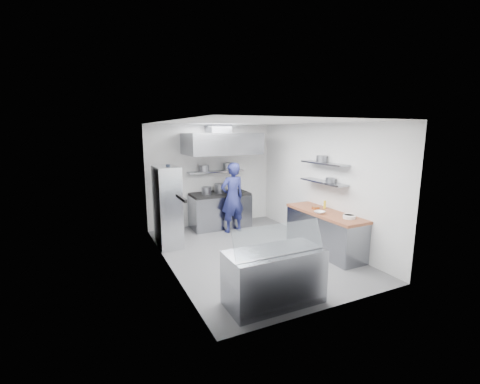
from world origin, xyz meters
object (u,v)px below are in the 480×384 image
gas_range (220,211)px  display_case (274,277)px  chef (232,198)px  wire_rack (167,206)px

gas_range → display_case: 4.17m
chef → display_case: size_ratio=1.23×
chef → gas_range: bearing=-82.8°
chef → wire_rack: 1.79m
wire_rack → display_case: (0.87, -3.26, -0.50)m
wire_rack → chef: bearing=9.3°
display_case → gas_range: bearing=79.5°
gas_range → chef: size_ratio=0.87×
display_case → wire_rack: bearing=104.9°
chef → wire_rack: bearing=2.6°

